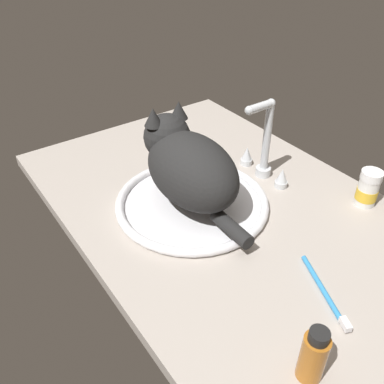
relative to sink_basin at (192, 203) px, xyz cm
name	(u,v)px	position (x,y,z in cm)	size (l,w,h in cm)	color
countertop	(225,209)	(4.22, 6.73, -2.39)	(103.81, 68.75, 3.00)	#ADA399
sink_basin	(192,203)	(0.00, 0.00, 0.00)	(36.42, 36.42, 2.06)	white
faucet	(264,149)	(0.00, 22.31, 7.35)	(16.40, 9.94, 21.46)	silver
cat	(187,164)	(-2.26, 0.07, 9.71)	(37.28, 18.05, 19.86)	black
amber_bottle	(313,356)	(45.51, -10.09, 4.10)	(4.07, 4.07, 10.67)	#B2661E
pill_bottle	(368,189)	(23.28, 34.18, 3.36)	(5.04, 5.04, 9.15)	white
toothbrush	(325,293)	(36.56, 4.42, -0.27)	(17.19, 8.32, 1.70)	#338CD1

